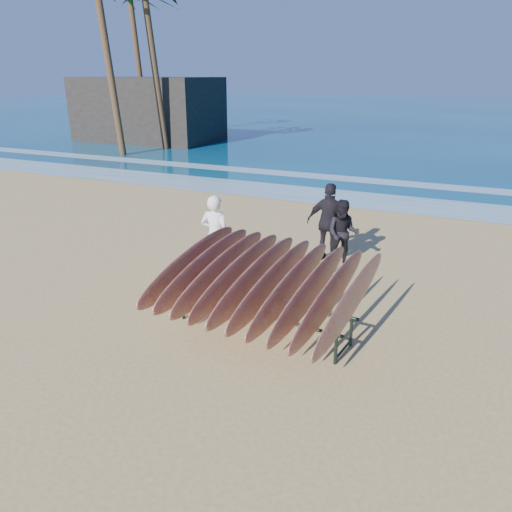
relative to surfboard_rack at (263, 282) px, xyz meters
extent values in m
plane|color=tan|center=(-0.61, 0.25, -0.93)|extent=(120.00, 120.00, 0.00)
plane|color=navy|center=(-0.61, 55.25, -0.93)|extent=(160.00, 160.00, 0.00)
plane|color=white|center=(-0.61, 10.25, -0.93)|extent=(160.00, 160.00, 0.00)
plane|color=white|center=(-0.61, 13.75, -0.93)|extent=(160.00, 160.00, 0.00)
cylinder|color=black|center=(-1.51, -0.17, -0.68)|extent=(0.06, 0.06, 0.50)
cylinder|color=black|center=(1.44, -0.48, -0.68)|extent=(0.06, 0.06, 0.50)
cylinder|color=black|center=(-1.44, 0.48, -0.68)|extent=(0.06, 0.06, 0.50)
cylinder|color=black|center=(1.51, 0.17, -0.68)|extent=(0.06, 0.06, 0.50)
cylinder|color=black|center=(-0.03, -0.32, -0.43)|extent=(3.19, 0.39, 0.06)
cylinder|color=black|center=(0.03, 0.32, -0.43)|extent=(3.19, 0.39, 0.06)
cylinder|color=black|center=(-1.47, 0.15, -0.85)|extent=(0.11, 0.65, 0.04)
cylinder|color=black|center=(1.47, -0.15, -0.85)|extent=(0.11, 0.65, 0.04)
ellipsoid|color=#6A0C07|center=(-1.54, 0.16, 0.01)|extent=(0.38, 2.96, 1.18)
ellipsoid|color=#6A0C07|center=(-1.20, 0.12, 0.01)|extent=(0.38, 2.96, 1.18)
ellipsoid|color=#6A0C07|center=(-0.86, 0.09, 0.01)|extent=(0.38, 2.96, 1.18)
ellipsoid|color=#6A0C07|center=(-0.51, 0.05, 0.01)|extent=(0.38, 2.96, 1.18)
ellipsoid|color=#6A0C07|center=(-0.17, 0.02, 0.01)|extent=(0.38, 2.96, 1.18)
ellipsoid|color=#6A0C07|center=(0.17, -0.02, 0.01)|extent=(0.38, 2.96, 1.18)
ellipsoid|color=#6A0C07|center=(0.51, -0.05, 0.01)|extent=(0.38, 2.96, 1.18)
ellipsoid|color=#6A0C07|center=(0.86, -0.09, 0.01)|extent=(0.38, 2.96, 1.18)
ellipsoid|color=#6A0C07|center=(1.20, -0.12, 0.01)|extent=(0.38, 2.96, 1.18)
ellipsoid|color=#6A0C07|center=(1.54, -0.16, 0.01)|extent=(0.38, 2.96, 1.18)
imported|color=white|center=(-2.02, 1.97, -0.03)|extent=(0.70, 0.50, 1.80)
imported|color=black|center=(0.36, 3.69, -0.15)|extent=(0.85, 0.72, 1.56)
imported|color=black|center=(-0.03, 3.91, 0.00)|extent=(1.11, 0.52, 1.86)
cube|color=#2D2823|center=(-17.62, 20.89, 1.08)|extent=(9.05, 5.03, 4.02)
cylinder|color=brown|center=(-15.20, 14.56, 4.06)|extent=(0.36, 1.38, 9.97)
cylinder|color=brown|center=(-14.48, 17.56, 3.44)|extent=(0.36, 1.53, 8.71)
cylinder|color=brown|center=(-19.05, 22.08, 3.98)|extent=(0.36, 1.24, 9.83)
camera|label=1|loc=(3.13, -7.03, 3.27)|focal=35.00mm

